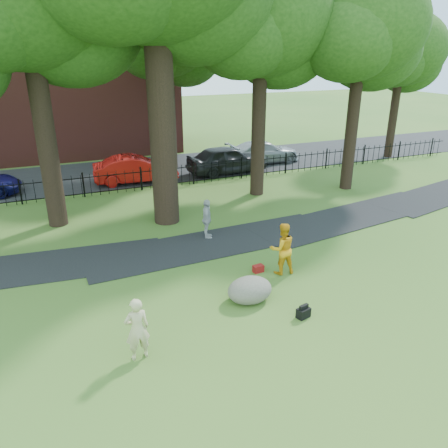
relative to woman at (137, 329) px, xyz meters
name	(u,v)px	position (x,y,z in m)	size (l,w,h in m)	color
ground	(229,297)	(3.22, 1.75, -0.84)	(120.00, 120.00, 0.00)	#375F21
footpath	(213,244)	(4.22, 5.65, -0.84)	(36.00, 2.60, 0.03)	black
street	(127,172)	(3.22, 17.75, -0.84)	(80.00, 7.00, 0.02)	black
iron_fence	(141,179)	(3.22, 13.75, -0.24)	(44.00, 0.04, 1.20)	black
brick_building	(40,67)	(-0.78, 25.75, 5.16)	(18.00, 8.00, 12.00)	maroon
tree_row	(160,23)	(3.73, 10.15, 7.31)	(26.82, 7.96, 12.42)	black
woman	(137,329)	(0.00, 0.00, 0.00)	(0.62, 0.40, 1.69)	tan
man	(282,249)	(5.49, 2.52, 0.07)	(0.89, 0.69, 1.83)	orange
pedestrian	(207,219)	(4.21, 6.30, -0.02)	(0.96, 0.40, 1.64)	#A4A4A9
boulder	(250,288)	(3.71, 1.34, -0.43)	(1.40, 1.06, 0.82)	#666255
backpack	(303,313)	(4.73, -0.09, -0.70)	(0.39, 0.24, 0.29)	black
red_bag	(258,269)	(4.79, 2.87, -0.72)	(0.36, 0.23, 0.25)	maroon
red_sedan	(136,169)	(3.29, 15.40, -0.07)	(1.64, 4.70, 1.55)	#B2110D
grey_car	(227,159)	(8.94, 15.25, 0.01)	(2.02, 5.01, 1.71)	black
silver_car	(263,152)	(12.22, 16.71, -0.12)	(2.04, 5.01, 1.45)	#93959B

